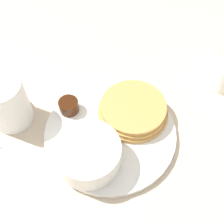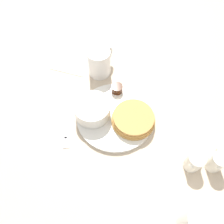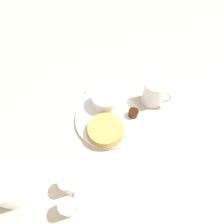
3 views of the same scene
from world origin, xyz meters
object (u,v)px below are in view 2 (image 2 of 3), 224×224
bowl (92,110)px  creamer_pitcher_near (194,161)px  plate (115,116)px  creamer_pitcher_far (216,162)px  fork (65,133)px  coffee_mug (100,62)px

bowl → creamer_pitcher_near: bearing=154.4°
plate → creamer_pitcher_far: 0.31m
fork → creamer_pitcher_far: bearing=170.4°
coffee_mug → fork: size_ratio=0.77×
coffee_mug → creamer_pitcher_near: (-0.28, 0.32, -0.02)m
plate → bowl: 0.08m
plate → bowl: bearing=1.2°
coffee_mug → fork: 0.27m
fork → bowl: bearing=-140.0°
plate → creamer_pitcher_near: size_ratio=3.91×
plate → coffee_mug: bearing=-70.4°
plate → creamer_pitcher_near: creamer_pitcher_near is taller
plate → creamer_pitcher_near: (-0.22, 0.14, 0.02)m
creamer_pitcher_near → creamer_pitcher_far: (-0.06, -0.00, 0.00)m
creamer_pitcher_far → fork: bearing=-9.6°
coffee_mug → creamer_pitcher_far: 0.47m
coffee_mug → creamer_pitcher_near: size_ratio=1.63×
creamer_pitcher_near → creamer_pitcher_far: 0.06m
coffee_mug → bowl: bearing=88.4°
bowl → creamer_pitcher_far: bearing=158.5°
bowl → coffee_mug: coffee_mug is taller
fork → creamer_pitcher_near: bearing=168.6°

